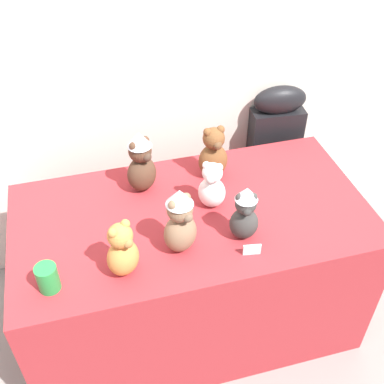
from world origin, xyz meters
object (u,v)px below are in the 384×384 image
Objects in this scene: teddy_bear_chestnut at (213,154)px; teddy_bear_ginger at (122,251)px; instrument_case at (271,165)px; party_cup_green at (48,279)px; display_table at (192,270)px; teddy_bear_mocha at (180,221)px; teddy_bear_cocoa at (141,162)px; teddy_bear_charcoal at (245,214)px; teddy_bear_snow at (212,186)px.

teddy_bear_ginger is at bearing -141.25° from teddy_bear_chestnut.
instrument_case reaches higher than party_cup_green.
display_table is 5.10× the size of teddy_bear_mocha.
teddy_bear_mocha is at bearing -109.43° from teddy_bear_cocoa.
teddy_bear_charcoal is at bearing -94.86° from teddy_bear_chestnut.
teddy_bear_mocha is at bearing -17.79° from teddy_bear_ginger.
teddy_bear_cocoa is 0.33m from teddy_bear_snow.
display_table is 0.50m from teddy_bear_snow.
instrument_case is 4.05× the size of teddy_bear_ginger.
teddy_bear_chestnut is at bearing 54.62° from display_table.
display_table is 0.56m from teddy_bear_mocha.
teddy_bear_cocoa is (-0.78, -0.31, 0.40)m from instrument_case.
teddy_bear_charcoal reaches higher than teddy_bear_snow.
teddy_bear_chestnut is at bearing -28.28° from teddy_bear_cocoa.
teddy_bear_ginger reaches higher than teddy_bear_snow.
instrument_case is at bearing 6.76° from teddy_bear_ginger.
teddy_bear_cocoa is 1.32× the size of teddy_bear_snow.
teddy_bear_chestnut is at bearing 101.57° from teddy_bear_charcoal.
teddy_bear_snow is 0.76× the size of teddy_bear_mocha.
teddy_bear_mocha is (0.08, -0.40, -0.00)m from teddy_bear_cocoa.
teddy_bear_cocoa is at bearing 174.19° from teddy_bear_snow.
instrument_case is 3.32× the size of teddy_bear_mocha.
teddy_bear_charcoal is (0.26, -0.00, -0.02)m from teddy_bear_mocha.
teddy_bear_cocoa is 0.53m from teddy_bear_charcoal.
teddy_bear_chestnut is at bearing 101.04° from teddy_bear_snow.
display_table is at bearing -134.09° from teddy_bear_snow.
teddy_bear_charcoal is (0.00, -0.42, 0.00)m from teddy_bear_chestnut.
instrument_case is 9.11× the size of party_cup_green.
teddy_bear_chestnut is 0.68m from teddy_bear_ginger.
teddy_bear_cocoa is at bearing 47.34° from party_cup_green.
teddy_bear_mocha is (0.23, 0.06, 0.03)m from teddy_bear_ginger.
teddy_bear_mocha reaches higher than party_cup_green.
teddy_bear_chestnut is 1.03× the size of teddy_bear_charcoal.
teddy_bear_mocha is (-0.19, -0.21, 0.04)m from teddy_bear_snow.
teddy_bear_snow is at bearing -131.37° from instrument_case.
teddy_bear_charcoal reaches higher than instrument_case.
party_cup_green is at bearing -163.76° from teddy_bear_charcoal.
instrument_case is 3.77× the size of teddy_bear_chestnut.
instrument_case is at bearing 40.83° from display_table.
teddy_bear_charcoal is (0.07, -0.21, 0.02)m from teddy_bear_snow.
teddy_bear_ginger is 2.25× the size of party_cup_green.
teddy_bear_cocoa is 0.34m from teddy_bear_chestnut.
teddy_bear_snow is 0.29m from teddy_bear_mocha.
teddy_bear_snow is 0.90× the size of teddy_bear_charcoal.
teddy_bear_chestnut is (0.33, 0.01, -0.02)m from teddy_bear_cocoa.
teddy_bear_snow is 0.50m from teddy_bear_ginger.
teddy_bear_charcoal is at bearing -80.34° from teddy_bear_cocoa.
instrument_case reaches higher than teddy_bear_snow.
teddy_bear_charcoal is at bearing -48.49° from display_table.
teddy_bear_ginger is at bearing -161.97° from teddy_bear_charcoal.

